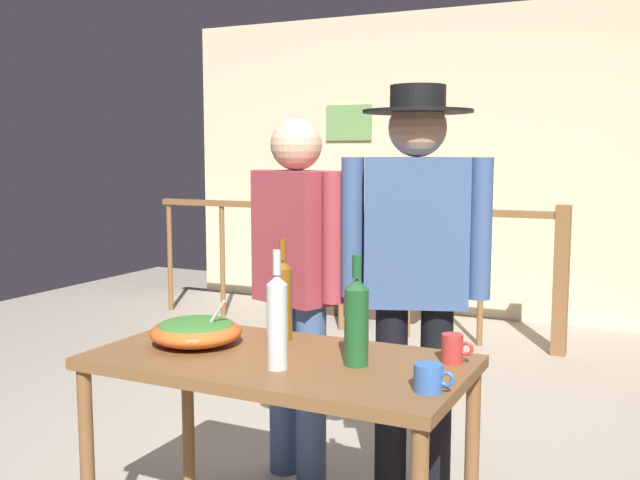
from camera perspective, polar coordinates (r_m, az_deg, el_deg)
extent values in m
plane|color=#9E9384|center=(3.61, -0.44, -16.57)|extent=(8.70, 8.70, 0.00)
cube|color=beige|center=(6.48, 12.85, 5.73)|extent=(5.76, 0.10, 2.65)
cube|color=#6D9D53|center=(6.83, 2.27, 9.08)|extent=(0.45, 0.03, 0.32)
cylinder|color=brown|center=(6.79, -11.56, -1.34)|extent=(0.04, 0.04, 0.97)
cylinder|color=brown|center=(6.46, -7.57, -1.67)|extent=(0.04, 0.04, 0.97)
cylinder|color=brown|center=(6.17, -3.17, -2.03)|extent=(0.04, 0.04, 0.97)
cylinder|color=brown|center=(5.92, 1.64, -2.40)|extent=(0.04, 0.04, 0.97)
cylinder|color=brown|center=(5.71, 6.83, -2.78)|extent=(0.04, 0.04, 0.97)
cylinder|color=brown|center=(5.56, 12.37, -3.16)|extent=(0.04, 0.04, 0.97)
cylinder|color=brown|center=(5.46, 18.17, -3.53)|extent=(0.04, 0.04, 0.97)
cube|color=brown|center=(5.86, 1.65, 2.52)|extent=(3.48, 0.07, 0.05)
cube|color=brown|center=(5.45, 18.19, -3.01)|extent=(0.10, 0.10, 1.07)
cube|color=#38281E|center=(6.52, 4.12, -3.64)|extent=(0.90, 0.40, 0.50)
cube|color=black|center=(6.48, 4.14, -1.40)|extent=(0.20, 0.12, 0.02)
cylinder|color=black|center=(6.48, 4.14, -0.96)|extent=(0.03, 0.03, 0.08)
cube|color=black|center=(6.42, 4.06, 0.84)|extent=(0.57, 0.06, 0.33)
cube|color=black|center=(6.40, 3.97, 0.82)|extent=(0.52, 0.01, 0.30)
cube|color=brown|center=(2.53, -3.21, -9.45)|extent=(1.27, 0.66, 0.04)
cylinder|color=brown|center=(2.77, -17.59, -16.46)|extent=(0.05, 0.05, 0.70)
cylinder|color=brown|center=(3.18, -10.20, -13.12)|extent=(0.05, 0.05, 0.70)
cylinder|color=brown|center=(2.70, 11.68, -16.86)|extent=(0.05, 0.05, 0.70)
ellipsoid|color=#DB5B23|center=(2.69, -9.59, -7.04)|extent=(0.33, 0.33, 0.09)
ellipsoid|color=#38702D|center=(2.69, -9.60, -6.51)|extent=(0.27, 0.27, 0.04)
cylinder|color=silver|center=(2.64, -8.44, -6.31)|extent=(0.12, 0.01, 0.17)
cylinder|color=silver|center=(2.59, 2.88, -8.50)|extent=(0.07, 0.07, 0.01)
cylinder|color=silver|center=(2.58, 2.89, -7.67)|extent=(0.01, 0.01, 0.07)
ellipsoid|color=silver|center=(2.57, 2.90, -6.17)|extent=(0.07, 0.07, 0.08)
cylinder|color=silver|center=(2.35, -3.34, -6.73)|extent=(0.07, 0.07, 0.27)
cone|color=silver|center=(2.32, -3.36, -3.08)|extent=(0.07, 0.07, 0.03)
cylinder|color=silver|center=(2.31, -3.37, -1.74)|extent=(0.03, 0.03, 0.08)
cylinder|color=brown|center=(2.72, -2.89, -4.98)|extent=(0.07, 0.07, 0.27)
cone|color=brown|center=(2.69, -2.91, -1.89)|extent=(0.07, 0.07, 0.03)
cylinder|color=brown|center=(2.68, -2.92, -0.75)|extent=(0.03, 0.03, 0.08)
cylinder|color=#1E5628|center=(2.39, 2.84, -6.78)|extent=(0.08, 0.08, 0.25)
cone|color=#1E5628|center=(2.36, 2.86, -3.40)|extent=(0.08, 0.08, 0.04)
cylinder|color=#1E5628|center=(2.35, 2.87, -2.06)|extent=(0.03, 0.03, 0.08)
cylinder|color=#3866B2|center=(2.18, 8.39, -10.53)|extent=(0.09, 0.09, 0.08)
torus|color=#3866B2|center=(2.16, 9.80, -10.57)|extent=(0.05, 0.01, 0.05)
cylinder|color=#B7332D|center=(2.47, 10.21, -8.27)|extent=(0.07, 0.07, 0.10)
torus|color=#B7332D|center=(2.46, 11.29, -8.26)|extent=(0.05, 0.01, 0.05)
cylinder|color=#3D5684|center=(3.22, -0.69, -11.94)|extent=(0.13, 0.13, 0.79)
cylinder|color=#3D5684|center=(3.35, -2.82, -11.21)|extent=(0.13, 0.13, 0.79)
cube|color=#9E3842|center=(3.14, -1.82, 0.26)|extent=(0.40, 0.33, 0.56)
cylinder|color=#9E3842|center=(2.97, 1.04, 0.17)|extent=(0.09, 0.09, 0.53)
cylinder|color=#9E3842|center=(3.30, -4.40, 0.82)|extent=(0.09, 0.09, 0.53)
sphere|color=#D8A884|center=(3.11, -1.85, 7.40)|extent=(0.22, 0.22, 0.22)
cylinder|color=black|center=(3.08, 8.95, -12.55)|extent=(0.13, 0.13, 0.83)
cylinder|color=black|center=(3.08, 5.52, -12.54)|extent=(0.13, 0.13, 0.83)
cube|color=#3D5684|center=(2.92, 7.44, 0.63)|extent=(0.45, 0.35, 0.59)
cylinder|color=#3D5684|center=(2.94, 12.32, 0.86)|extent=(0.09, 0.09, 0.56)
cylinder|color=#3D5684|center=(2.92, 2.54, 0.97)|extent=(0.09, 0.09, 0.56)
sphere|color=#D8A884|center=(2.91, 7.57, 8.62)|extent=(0.23, 0.23, 0.23)
cylinder|color=black|center=(2.91, 7.59, 9.86)|extent=(0.43, 0.43, 0.01)
cylinder|color=black|center=(2.91, 7.60, 10.84)|extent=(0.22, 0.22, 0.10)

